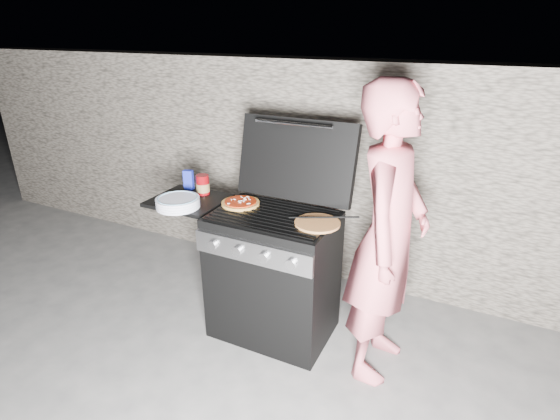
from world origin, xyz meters
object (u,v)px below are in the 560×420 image
at_px(gas_grill, 242,267).
at_px(pizza_topped, 241,202).
at_px(sauce_jar, 203,185).
at_px(person, 388,238).

relative_size(gas_grill, pizza_topped, 5.20).
bearing_deg(sauce_jar, gas_grill, -18.46).
relative_size(pizza_topped, person, 0.14).
bearing_deg(gas_grill, sauce_jar, 161.54).
relative_size(sauce_jar, person, 0.08).
height_order(sauce_jar, person, person).
bearing_deg(person, sauce_jar, 86.80).
height_order(gas_grill, person, person).
distance_m(pizza_topped, sauce_jar, 0.37).
height_order(gas_grill, pizza_topped, pizza_topped).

